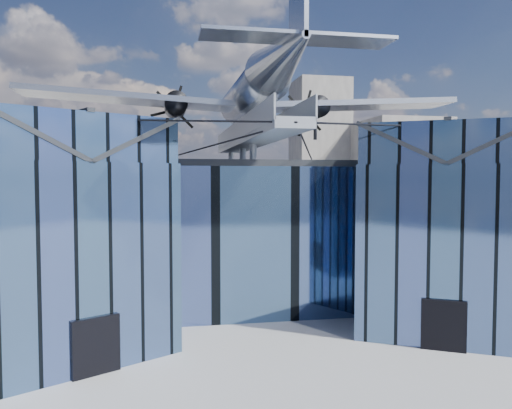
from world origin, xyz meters
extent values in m
plane|color=gray|center=(0.00, 0.00, 0.00)|extent=(120.00, 120.00, 0.00)
cube|color=#476291|center=(0.00, 9.00, 4.75)|extent=(28.00, 14.00, 9.50)
cube|color=#222529|center=(0.00, 9.00, 9.70)|extent=(28.00, 14.00, 0.40)
cube|color=#476291|center=(-10.50, -1.00, 4.75)|extent=(11.79, 11.43, 9.50)
cube|color=#476291|center=(-10.50, -1.00, 10.60)|extent=(11.56, 11.20, 2.20)
cube|color=#222529|center=(-12.45, -2.12, 10.60)|extent=(7.98, 9.23, 2.40)
cube|color=#222529|center=(-8.55, 0.12, 10.60)|extent=(7.98, 9.23, 2.40)
cube|color=#222529|center=(-10.50, -1.00, 11.75)|extent=(4.30, 7.10, 0.18)
cube|color=black|center=(-8.48, -4.51, 1.30)|extent=(2.03, 1.32, 2.60)
cube|color=black|center=(-6.60, 1.25, 4.75)|extent=(0.34, 0.34, 9.50)
cube|color=#476291|center=(10.50, -1.00, 4.75)|extent=(11.79, 11.43, 9.50)
cube|color=#476291|center=(10.50, -1.00, 10.60)|extent=(11.56, 11.20, 2.20)
cube|color=#222529|center=(8.55, 0.12, 10.60)|extent=(7.98, 9.23, 2.40)
cube|color=#222529|center=(12.45, -2.12, 10.60)|extent=(7.98, 9.23, 2.40)
cube|color=#222529|center=(10.50, -1.00, 11.75)|extent=(4.30, 7.10, 0.18)
cube|color=black|center=(8.48, -4.51, 1.30)|extent=(2.03, 1.32, 2.60)
cube|color=black|center=(6.60, 1.25, 4.75)|extent=(0.34, 0.34, 9.50)
cube|color=gray|center=(0.00, 3.50, 11.10)|extent=(1.80, 21.00, 0.50)
cube|color=gray|center=(-0.90, 3.50, 11.75)|extent=(0.08, 21.00, 1.10)
cube|color=gray|center=(0.90, 3.50, 11.75)|extent=(0.08, 21.00, 1.10)
cylinder|color=gray|center=(0.00, 13.00, 10.43)|extent=(0.44, 0.44, 1.35)
cylinder|color=gray|center=(0.00, 7.00, 10.43)|extent=(0.44, 0.44, 1.35)
cylinder|color=gray|center=(0.00, 3.00, 10.43)|extent=(0.44, 0.44, 1.35)
cylinder|color=gray|center=(0.00, 4.00, 12.05)|extent=(0.70, 0.70, 1.40)
cylinder|color=black|center=(-5.25, -4.00, 11.40)|extent=(10.55, 6.08, 0.69)
cylinder|color=black|center=(5.25, -4.00, 11.40)|extent=(10.55, 6.08, 0.69)
cylinder|color=black|center=(-3.00, 1.50, 10.55)|extent=(6.09, 17.04, 1.19)
cylinder|color=black|center=(3.00, 1.50, 10.55)|extent=(6.09, 17.04, 1.19)
cylinder|color=#A2A6AF|center=(0.00, 4.00, 14.00)|extent=(2.50, 11.00, 2.50)
sphere|color=#A2A6AF|center=(0.00, 9.50, 14.00)|extent=(2.50, 2.50, 2.50)
cube|color=black|center=(0.00, 8.50, 14.69)|extent=(1.60, 1.40, 0.50)
cone|color=#A2A6AF|center=(0.00, -5.00, 14.30)|extent=(2.50, 7.00, 2.50)
cube|color=#A2A6AF|center=(0.00, -7.30, 15.90)|extent=(0.18, 2.40, 3.40)
cube|color=#A2A6AF|center=(0.00, -7.20, 14.50)|extent=(8.00, 1.80, 0.14)
cube|color=#A2A6AF|center=(-7.00, 5.00, 13.70)|extent=(14.00, 3.20, 1.08)
cylinder|color=black|center=(-4.60, 5.60, 13.45)|extent=(1.44, 3.20, 1.44)
cone|color=black|center=(-4.60, 7.40, 13.45)|extent=(0.70, 0.70, 0.70)
cube|color=black|center=(-4.60, 7.55, 13.45)|extent=(1.05, 0.06, 3.33)
cube|color=black|center=(-4.60, 7.55, 13.45)|extent=(2.53, 0.06, 2.53)
cube|color=black|center=(-4.60, 7.55, 13.45)|extent=(3.33, 0.06, 1.05)
cylinder|color=black|center=(-4.60, 5.00, 12.22)|extent=(0.24, 0.24, 1.75)
cube|color=#A2A6AF|center=(7.00, 5.00, 13.70)|extent=(14.00, 3.20, 1.08)
cylinder|color=black|center=(4.60, 5.60, 13.45)|extent=(1.44, 3.20, 1.44)
cone|color=black|center=(4.60, 7.40, 13.45)|extent=(0.70, 0.70, 0.70)
cube|color=black|center=(4.60, 7.55, 13.45)|extent=(1.05, 0.06, 3.33)
cube|color=black|center=(4.60, 7.55, 13.45)|extent=(2.53, 0.06, 2.53)
cube|color=black|center=(4.60, 7.55, 13.45)|extent=(3.33, 0.06, 1.05)
cylinder|color=black|center=(4.60, 5.00, 12.22)|extent=(0.24, 0.24, 1.75)
cube|color=gray|center=(32.00, 48.00, 9.00)|extent=(12.00, 14.00, 18.00)
cube|color=gray|center=(-20.00, 55.00, 7.00)|extent=(14.00, 10.00, 14.00)
cube|color=gray|center=(22.00, 58.00, 13.00)|extent=(9.00, 9.00, 26.00)
camera|label=1|loc=(-5.50, -27.25, 8.76)|focal=35.00mm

